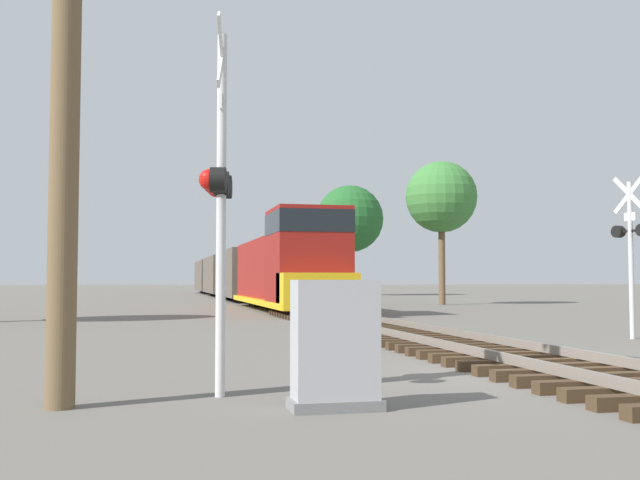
% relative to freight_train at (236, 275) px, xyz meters
% --- Properties ---
extents(ground_plane, '(400.00, 400.00, 0.00)m').
position_rel_freight_train_xyz_m(ground_plane, '(0.00, -43.68, -1.79)').
color(ground_plane, '#666059').
extents(rail_track_bed, '(2.60, 160.00, 0.31)m').
position_rel_freight_train_xyz_m(rail_track_bed, '(0.00, -43.68, -1.65)').
color(rail_track_bed, '#42301E').
rests_on(rail_track_bed, ground).
extents(freight_train, '(2.90, 58.53, 4.20)m').
position_rel_freight_train_xyz_m(freight_train, '(0.00, 0.00, 0.00)').
color(freight_train, maroon).
rests_on(freight_train, ground).
extents(crossing_signal_near, '(0.48, 1.01, 4.62)m').
position_rel_freight_train_xyz_m(crossing_signal_near, '(-5.15, -45.09, 0.76)').
color(crossing_signal_near, silver).
rests_on(crossing_signal_near, ground).
extents(crossing_signal_far, '(0.56, 1.01, 3.96)m').
position_rel_freight_train_xyz_m(crossing_signal_far, '(5.37, -38.30, 0.59)').
color(crossing_signal_far, silver).
rests_on(crossing_signal_far, ground).
extents(relay_cabinet, '(1.01, 0.53, 1.42)m').
position_rel_freight_train_xyz_m(relay_cabinet, '(-3.97, -46.28, -1.09)').
color(relay_cabinet, slate).
rests_on(relay_cabinet, ground).
extents(utility_pole, '(1.80, 0.33, 8.11)m').
position_rel_freight_train_xyz_m(utility_pole, '(-6.92, -45.53, 2.37)').
color(utility_pole, brown).
rests_on(utility_pole, ground).
extents(tree_mid_background, '(4.08, 4.08, 8.20)m').
position_rel_freight_train_xyz_m(tree_mid_background, '(10.17, -14.23, 4.34)').
color(tree_mid_background, brown).
rests_on(tree_mid_background, ground).
extents(tree_deep_background, '(6.05, 6.05, 9.94)m').
position_rel_freight_train_xyz_m(tree_deep_background, '(11.40, 10.74, 5.11)').
color(tree_deep_background, '#473521').
rests_on(tree_deep_background, ground).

